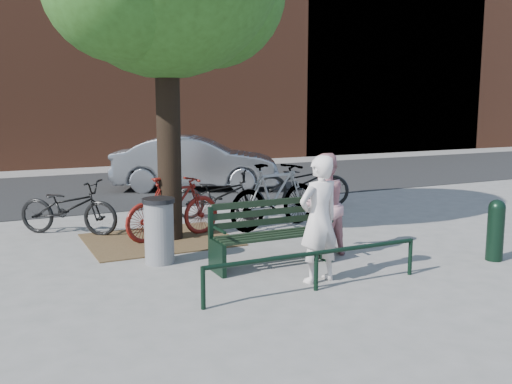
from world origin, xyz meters
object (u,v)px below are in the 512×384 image
park_bench (269,232)px  parked_car (196,163)px  person_right (324,205)px  litter_bin (159,230)px  bicycle_c (219,195)px  bollard (496,228)px  person_left (319,219)px

park_bench → parked_car: (1.53, 7.22, 0.24)m
park_bench → person_right: person_right is taller
person_right → litter_bin: size_ratio=1.64×
park_bench → person_right: size_ratio=1.10×
person_right → bicycle_c: bearing=-96.5°
bollard → bicycle_c: bearing=119.0°
bollard → park_bench: bearing=157.8°
person_right → litter_bin: (-2.35, 0.72, -0.30)m
person_right → bicycle_c: 3.29m
person_left → bollard: bearing=166.7°
park_bench → parked_car: 7.38m
parked_car → bollard: bearing=-144.5°
person_left → bicycle_c: (0.37, 4.29, -0.34)m
person_left → person_right: (0.73, 1.03, -0.04)m
person_left → person_right: bearing=-133.1°
bollard → litter_bin: bearing=155.7°
park_bench → bicycle_c: bearing=80.0°
bicycle_c → parked_car: (0.94, 3.91, 0.23)m
bicycle_c → park_bench: bearing=-158.8°
bollard → bicycle_c: size_ratio=0.49×
person_right → bicycle_c: (-0.37, 3.26, -0.30)m
bollard → bicycle_c: 5.23m
bollard → litter_bin: litter_bin is taller
person_left → litter_bin: (-1.61, 1.76, -0.35)m
bicycle_c → parked_car: size_ratio=0.43×
bicycle_c → person_left: bearing=-153.7°
person_left → bicycle_c: size_ratio=0.89×
litter_bin → bicycle_c: size_ratio=0.51×
person_right → bollard: size_ratio=1.72×
person_right → parked_car: bearing=-107.6°
park_bench → bollard: (3.11, -1.27, 0.01)m
person_right → parked_car: 7.19m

